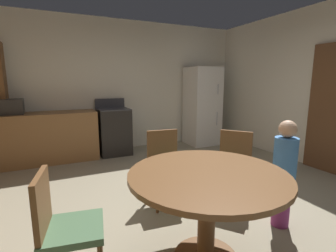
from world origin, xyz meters
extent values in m
plane|color=gray|center=(0.00, 0.00, 0.00)|extent=(14.00, 14.00, 0.00)
cube|color=silver|center=(0.00, 2.98, 1.35)|extent=(5.62, 0.12, 2.70)
cube|color=silver|center=(2.71, 0.24, 1.35)|extent=(0.12, 5.48, 2.70)
cube|color=olive|center=(-1.58, 2.58, 0.45)|extent=(1.86, 0.60, 0.90)
cube|color=black|center=(-0.30, 2.58, 0.45)|extent=(0.60, 0.60, 0.90)
cube|color=#38383D|center=(-0.30, 2.58, 0.91)|extent=(0.60, 0.60, 0.02)
cube|color=#38383D|center=(-0.30, 2.86, 1.01)|extent=(0.60, 0.04, 0.18)
cube|color=white|center=(1.75, 2.53, 0.88)|extent=(0.68, 0.66, 1.76)
cylinder|color=#B2B2B7|center=(1.93, 2.19, 1.28)|extent=(0.02, 0.02, 0.22)
cylinder|color=#B2B2B7|center=(1.93, 2.19, 0.63)|extent=(0.02, 0.02, 0.30)
cube|color=#2D2B28|center=(-2.04, 2.58, 1.03)|extent=(0.44, 0.32, 0.26)
cube|color=brown|center=(2.61, 0.08, 1.02)|extent=(0.05, 0.84, 2.04)
cylinder|color=brown|center=(-0.31, -0.76, 0.36)|extent=(0.14, 0.14, 0.72)
cylinder|color=brown|center=(-0.31, -0.76, 0.74)|extent=(1.25, 1.25, 0.04)
cylinder|color=brown|center=(-1.10, -0.46, 0.21)|extent=(0.03, 0.03, 0.43)
cylinder|color=brown|center=(-1.44, -0.41, 0.21)|extent=(0.03, 0.03, 0.43)
cube|color=#4C704C|center=(-1.30, -0.60, 0.45)|extent=(0.46, 0.46, 0.05)
cube|color=brown|center=(-1.48, -0.57, 0.66)|extent=(0.10, 0.38, 0.42)
cylinder|color=brown|center=(-0.05, 0.05, 0.21)|extent=(0.03, 0.03, 0.43)
cylinder|color=brown|center=(-0.39, 0.08, 0.21)|extent=(0.03, 0.03, 0.43)
cylinder|color=brown|center=(-0.01, 0.39, 0.21)|extent=(0.03, 0.03, 0.43)
cylinder|color=brown|center=(-0.35, 0.42, 0.21)|extent=(0.03, 0.03, 0.43)
cube|color=#4C704C|center=(-0.20, 0.24, 0.45)|extent=(0.44, 0.44, 0.05)
cube|color=brown|center=(-0.18, 0.41, 0.66)|extent=(0.38, 0.08, 0.42)
cylinder|color=brown|center=(0.44, -0.36, 0.21)|extent=(0.03, 0.03, 0.43)
cylinder|color=brown|center=(0.23, -0.10, 0.21)|extent=(0.03, 0.03, 0.43)
cylinder|color=brown|center=(0.70, -0.15, 0.21)|extent=(0.03, 0.03, 0.43)
cylinder|color=brown|center=(0.49, 0.12, 0.21)|extent=(0.03, 0.03, 0.43)
cube|color=#4C704C|center=(0.47, -0.12, 0.45)|extent=(0.56, 0.56, 0.05)
cube|color=brown|center=(0.60, -0.01, 0.66)|extent=(0.27, 0.32, 0.42)
cylinder|color=#8C337A|center=(0.66, -0.67, 0.25)|extent=(0.17, 0.17, 0.50)
cylinder|color=#4784CC|center=(0.66, -0.67, 0.71)|extent=(0.24, 0.24, 0.42)
sphere|color=#D6A884|center=(0.66, -0.67, 1.00)|extent=(0.17, 0.17, 0.17)
camera|label=1|loc=(-1.35, -2.27, 1.46)|focal=26.29mm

